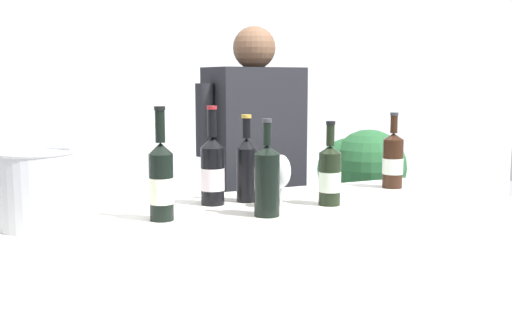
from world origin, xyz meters
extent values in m
cube|color=silver|center=(0.00, 2.60, 1.40)|extent=(8.00, 0.10, 2.80)
cylinder|color=black|center=(0.35, -0.09, 1.10)|extent=(0.08, 0.08, 0.18)
cone|color=black|center=(0.35, -0.09, 1.20)|extent=(0.08, 0.08, 0.03)
cylinder|color=black|center=(0.35, -0.09, 1.25)|extent=(0.03, 0.03, 0.07)
cylinder|color=black|center=(0.35, -0.09, 1.29)|extent=(0.03, 0.03, 0.01)
cylinder|color=silver|center=(0.35, -0.09, 1.09)|extent=(0.08, 0.08, 0.07)
cylinder|color=black|center=(-0.03, 0.08, 1.11)|extent=(0.08, 0.08, 0.20)
cone|color=black|center=(-0.03, 0.08, 1.23)|extent=(0.08, 0.08, 0.04)
cylinder|color=black|center=(-0.03, 0.08, 1.29)|extent=(0.03, 0.03, 0.10)
cylinder|color=maroon|center=(-0.03, 0.08, 1.35)|extent=(0.04, 0.04, 0.01)
cylinder|color=silver|center=(-0.03, 0.08, 1.10)|extent=(0.08, 0.08, 0.08)
cylinder|color=black|center=(0.76, 0.10, 1.10)|extent=(0.08, 0.08, 0.20)
cone|color=black|center=(0.76, 0.10, 1.22)|extent=(0.08, 0.08, 0.03)
cylinder|color=black|center=(0.76, 0.10, 1.26)|extent=(0.03, 0.03, 0.07)
cylinder|color=#333338|center=(0.76, 0.10, 1.31)|extent=(0.03, 0.03, 0.01)
cylinder|color=silver|center=(0.76, 0.10, 1.09)|extent=(0.08, 0.08, 0.06)
cylinder|color=black|center=(0.10, 0.07, 1.10)|extent=(0.07, 0.07, 0.19)
cone|color=black|center=(0.10, 0.07, 1.22)|extent=(0.07, 0.07, 0.04)
cylinder|color=black|center=(0.10, 0.07, 1.27)|extent=(0.03, 0.03, 0.07)
cylinder|color=#B79333|center=(0.10, 0.07, 1.31)|extent=(0.04, 0.04, 0.01)
cylinder|color=black|center=(0.08, -0.16, 1.11)|extent=(0.08, 0.08, 0.20)
cone|color=black|center=(0.08, -0.16, 1.22)|extent=(0.08, 0.08, 0.03)
cylinder|color=black|center=(0.08, -0.16, 1.27)|extent=(0.03, 0.03, 0.07)
cylinder|color=#333338|center=(0.08, -0.16, 1.31)|extent=(0.03, 0.03, 0.01)
cylinder|color=black|center=(-0.25, -0.09, 1.11)|extent=(0.08, 0.08, 0.21)
cone|color=black|center=(-0.25, -0.09, 1.23)|extent=(0.08, 0.08, 0.04)
cylinder|color=black|center=(-0.25, -0.09, 1.30)|extent=(0.03, 0.03, 0.10)
cylinder|color=black|center=(-0.25, -0.09, 1.36)|extent=(0.03, 0.03, 0.01)
cylinder|color=silver|center=(-0.25, -0.09, 1.10)|extent=(0.08, 0.08, 0.08)
cylinder|color=silver|center=(0.17, -0.07, 1.01)|extent=(0.08, 0.08, 0.00)
cylinder|color=silver|center=(0.17, -0.07, 1.05)|extent=(0.01, 0.01, 0.07)
ellipsoid|color=silver|center=(0.17, -0.07, 1.13)|extent=(0.07, 0.07, 0.11)
ellipsoid|color=maroon|center=(0.17, -0.07, 1.11)|extent=(0.05, 0.05, 0.04)
cylinder|color=silver|center=(-0.62, -0.02, 1.12)|extent=(0.23, 0.23, 0.22)
torus|color=silver|center=(-0.62, -0.02, 1.23)|extent=(0.23, 0.23, 0.01)
cube|color=black|center=(0.37, 0.63, 0.45)|extent=(0.42, 0.29, 0.89)
cube|color=black|center=(0.37, 0.63, 1.20)|extent=(0.46, 0.30, 0.60)
sphere|color=brown|center=(0.37, 0.63, 1.58)|extent=(0.19, 0.19, 0.19)
cylinder|color=black|center=(0.62, 0.67, 1.27)|extent=(0.08, 0.08, 0.32)
cylinder|color=black|center=(0.12, 0.59, 1.27)|extent=(0.08, 0.08, 0.32)
cylinder|color=brown|center=(1.26, 1.14, 0.15)|extent=(0.34, 0.34, 0.30)
sphere|color=#23562D|center=(1.26, 1.25, 0.68)|extent=(0.29, 0.29, 0.29)
sphere|color=#23562D|center=(1.33, 1.16, 0.88)|extent=(0.36, 0.36, 0.36)
sphere|color=#23562D|center=(1.22, 1.17, 0.90)|extent=(0.38, 0.38, 0.38)
sphere|color=#23562D|center=(1.31, 1.08, 0.92)|extent=(0.45, 0.45, 0.45)
cylinder|color=#4C3823|center=(1.26, 1.14, 0.60)|extent=(0.05, 0.05, 0.60)
camera|label=1|loc=(-0.71, -1.89, 1.44)|focal=41.95mm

